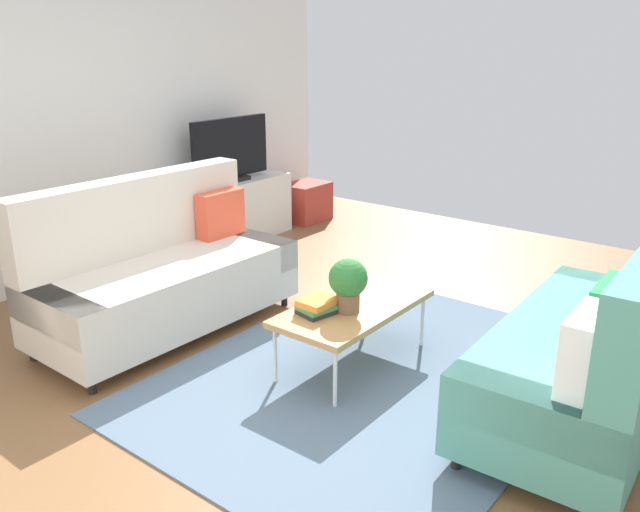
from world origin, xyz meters
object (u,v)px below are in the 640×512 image
storage_trunk (306,202)px  vase_0 (183,183)px  potted_plant (348,282)px  coffee_table (353,309)px  couch_green (598,347)px  tv_console (232,211)px  tv (231,151)px  couch_beige (162,271)px  bottle_0 (205,181)px  table_book_0 (319,311)px

storage_trunk → vase_0: vase_0 is taller
potted_plant → coffee_table: bearing=15.5°
couch_green → tv_console: couch_green is taller
tv_console → coffee_table: bearing=-119.4°
coffee_table → storage_trunk: 3.56m
tv_console → tv: 0.63m
potted_plant → couch_beige: bearing=101.1°
tv_console → tv: bearing=-90.0°
vase_0 → potted_plant: bearing=-110.2°
potted_plant → bottle_0: bearing=65.5°
tv → bottle_0: 0.46m
couch_green → coffee_table: bearing=99.2°
couch_beige → tv_console: (1.84, 1.16, -0.12)m
storage_trunk → table_book_0: table_book_0 is taller
tv → tv_console: bearing=90.0°
coffee_table → table_book_0: bearing=157.6°
couch_green → couch_beige: bearing=101.1°
table_book_0 → tv_console: bearing=55.7°
tv → vase_0: 0.63m
couch_beige → potted_plant: (0.28, -1.45, 0.17)m
couch_beige → potted_plant: bearing=101.7°
potted_plant → bottle_0: 2.82m
couch_green → table_book_0: size_ratio=8.04×
couch_beige → bottle_0: size_ratio=13.49×
tv → potted_plant: 3.04m
table_book_0 → vase_0: bearing=66.3°
couch_beige → storage_trunk: couch_beige is taller
tv_console → vase_0: vase_0 is taller
couch_green → bottle_0: bearing=76.7°
tv → potted_plant: (-1.56, -2.59, -0.34)m
couch_green → coffee_table: (-0.29, 1.42, -0.05)m
couch_beige → coffee_table: couch_beige is taller
bottle_0 → coffee_table: bearing=-112.8°
couch_beige → table_book_0: bearing=97.1°
table_book_0 → bottle_0: size_ratio=1.70×
couch_green → table_book_0: couch_green is taller
tv_console → table_book_0: bearing=-124.3°
storage_trunk → table_book_0: bearing=-139.5°
vase_0 → bottle_0: (0.19, -0.09, 0.00)m
coffee_table → tv_console: bearing=60.6°
tv → couch_beige: bearing=-148.3°
potted_plant → bottle_0: (1.17, 2.57, 0.10)m
couch_beige → bottle_0: (1.45, 1.12, 0.27)m
coffee_table → potted_plant: size_ratio=3.22×
couch_green → potted_plant: size_ratio=5.65×
table_book_0 → vase_0: 2.78m
coffee_table → potted_plant: potted_plant is taller
storage_trunk → bottle_0: size_ratio=3.67×
tv_console → potted_plant: potted_plant is taller
bottle_0 → tv: bearing=3.0°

